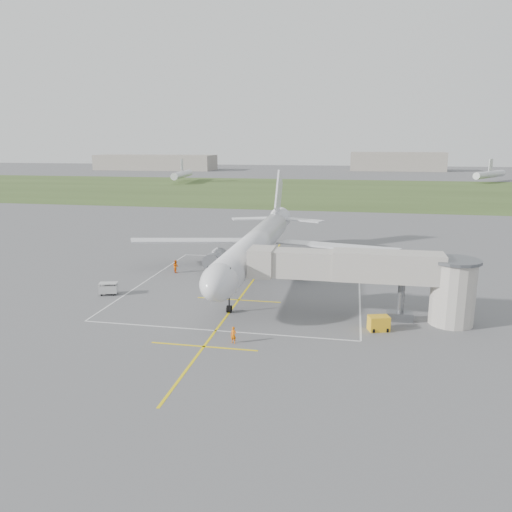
% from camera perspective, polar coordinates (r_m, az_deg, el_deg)
% --- Properties ---
extents(ground, '(700.00, 700.00, 0.00)m').
position_cam_1_polar(ground, '(68.20, -0.12, -2.51)').
color(ground, '#525255').
rests_on(ground, ground).
extents(grass_strip, '(700.00, 120.00, 0.02)m').
position_cam_1_polar(grass_strip, '(195.78, 7.32, 7.44)').
color(grass_strip, '#384D21').
rests_on(grass_strip, ground).
extents(apron_markings, '(28.20, 60.00, 0.01)m').
position_cam_1_polar(apron_markings, '(62.72, -1.15, -3.88)').
color(apron_markings, yellow).
rests_on(apron_markings, ground).
extents(airliner, '(38.93, 46.75, 13.52)m').
position_cam_1_polar(airliner, '(67.89, 0.00, 1.23)').
color(airliner, silver).
rests_on(airliner, ground).
extents(jet_bridge, '(23.40, 5.00, 7.20)m').
position_cam_1_polar(jet_bridge, '(52.82, 13.93, -2.14)').
color(jet_bridge, '#9B968C').
rests_on(jet_bridge, ground).
extents(gpu_unit, '(2.25, 1.84, 1.48)m').
position_cam_1_polar(gpu_unit, '(50.79, 13.85, -7.49)').
color(gpu_unit, gold).
rests_on(gpu_unit, ground).
extents(baggage_cart, '(2.41, 1.81, 1.49)m').
position_cam_1_polar(baggage_cart, '(63.20, -16.50, -3.58)').
color(baggage_cart, '#B0B0B0').
rests_on(baggage_cart, ground).
extents(ramp_worker_nose, '(0.65, 0.51, 1.57)m').
position_cam_1_polar(ramp_worker_nose, '(46.42, -2.60, -9.01)').
color(ramp_worker_nose, orange).
rests_on(ramp_worker_nose, ground).
extents(ramp_worker_wing, '(1.12, 1.10, 1.82)m').
position_cam_1_polar(ramp_worker_wing, '(71.70, -9.15, -1.17)').
color(ramp_worker_wing, '#EA6107').
rests_on(ramp_worker_wing, ground).
extents(distant_hangars, '(345.00, 49.00, 12.00)m').
position_cam_1_polar(distant_hangars, '(331.23, 6.13, 10.52)').
color(distant_hangars, gray).
rests_on(distant_hangars, ground).
extents(distant_aircraft, '(155.24, 57.66, 8.85)m').
position_cam_1_polar(distant_aircraft, '(239.70, 9.13, 9.21)').
color(distant_aircraft, silver).
rests_on(distant_aircraft, ground).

